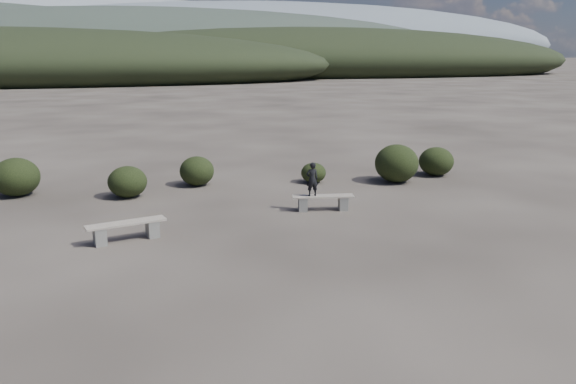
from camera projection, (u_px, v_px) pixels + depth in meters
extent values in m
plane|color=#2D2823|center=(335.00, 285.00, 11.23)|extent=(1200.00, 1200.00, 0.00)
cube|color=slate|center=(100.00, 236.00, 13.57)|extent=(0.36, 0.43, 0.43)
cube|color=slate|center=(152.00, 229.00, 14.18)|extent=(0.36, 0.43, 0.43)
cube|color=gray|center=(126.00, 223.00, 13.82)|extent=(1.98, 0.89, 0.05)
cube|color=slate|center=(303.00, 204.00, 16.54)|extent=(0.31, 0.39, 0.40)
cube|color=slate|center=(343.00, 203.00, 16.64)|extent=(0.31, 0.39, 0.40)
cube|color=gray|center=(323.00, 196.00, 16.53)|extent=(1.85, 0.67, 0.05)
imported|color=black|center=(312.00, 179.00, 16.38)|extent=(0.38, 0.26, 1.00)
ellipsoid|color=black|center=(127.00, 182.00, 18.06)|extent=(1.24, 1.24, 1.02)
ellipsoid|color=black|center=(197.00, 171.00, 19.68)|extent=(1.21, 1.21, 1.03)
ellipsoid|color=black|center=(313.00, 173.00, 20.15)|extent=(0.90, 0.90, 0.72)
ellipsoid|color=black|center=(397.00, 163.00, 20.16)|extent=(1.57, 1.57, 1.37)
ellipsoid|color=black|center=(436.00, 161.00, 21.31)|extent=(1.30, 1.30, 1.09)
ellipsoid|color=black|center=(16.00, 177.00, 18.21)|extent=(1.48, 1.48, 1.25)
ellipsoid|color=black|center=(1.00, 66.00, 89.20)|extent=(110.00, 40.00, 12.00)
ellipsoid|color=black|center=(322.00, 61.00, 122.38)|extent=(120.00, 44.00, 14.00)
ellipsoid|color=#2B342B|center=(152.00, 51.00, 160.43)|extent=(190.00, 64.00, 24.00)
ellipsoid|color=slate|center=(277.00, 44.00, 307.92)|extent=(340.00, 110.00, 44.00)
ellipsoid|color=gray|center=(99.00, 42.00, 377.20)|extent=(460.00, 140.00, 56.00)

